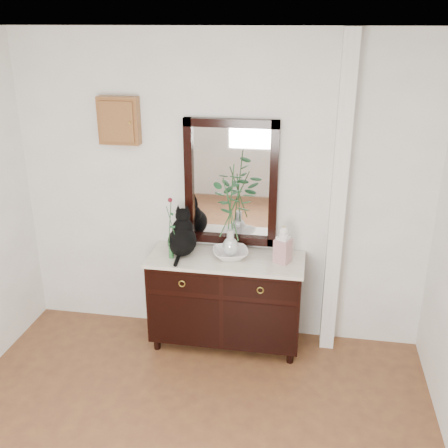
% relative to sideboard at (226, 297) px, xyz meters
% --- Properties ---
extents(wall_back, '(3.60, 0.04, 2.70)m').
position_rel_sideboard_xyz_m(wall_back, '(-0.10, 0.25, 0.88)').
color(wall_back, white).
rests_on(wall_back, ground).
extents(pilaster, '(0.12, 0.20, 2.70)m').
position_rel_sideboard_xyz_m(pilaster, '(0.90, 0.17, 0.88)').
color(pilaster, white).
rests_on(pilaster, ground).
extents(sideboard, '(1.33, 0.52, 0.82)m').
position_rel_sideboard_xyz_m(sideboard, '(0.00, 0.00, 0.00)').
color(sideboard, black).
rests_on(sideboard, ground).
extents(wall_mirror, '(0.80, 0.06, 1.10)m').
position_rel_sideboard_xyz_m(wall_mirror, '(-0.00, 0.24, 0.97)').
color(wall_mirror, black).
rests_on(wall_mirror, wall_back).
extents(key_cabinet, '(0.35, 0.10, 0.40)m').
position_rel_sideboard_xyz_m(key_cabinet, '(-0.95, 0.21, 1.48)').
color(key_cabinet, brown).
rests_on(key_cabinet, wall_back).
extents(cat, '(0.31, 0.37, 0.40)m').
position_rel_sideboard_xyz_m(cat, '(-0.39, 0.02, 0.58)').
color(cat, black).
rests_on(cat, sideboard).
extents(lotus_bowl, '(0.38, 0.38, 0.07)m').
position_rel_sideboard_xyz_m(lotus_bowl, '(0.04, 0.02, 0.41)').
color(lotus_bowl, white).
rests_on(lotus_bowl, sideboard).
extents(vase_branches, '(0.45, 0.45, 0.82)m').
position_rel_sideboard_xyz_m(vase_branches, '(0.04, 0.02, 0.81)').
color(vase_branches, silver).
rests_on(vase_branches, lotus_bowl).
extents(bud_vase_rose, '(0.08, 0.08, 0.55)m').
position_rel_sideboard_xyz_m(bud_vase_rose, '(-0.46, -0.08, 0.65)').
color(bud_vase_rose, '#2C6C33').
rests_on(bud_vase_rose, sideboard).
extents(ginger_jar, '(0.16, 0.16, 0.32)m').
position_rel_sideboard_xyz_m(ginger_jar, '(0.48, 0.01, 0.54)').
color(ginger_jar, silver).
rests_on(ginger_jar, sideboard).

